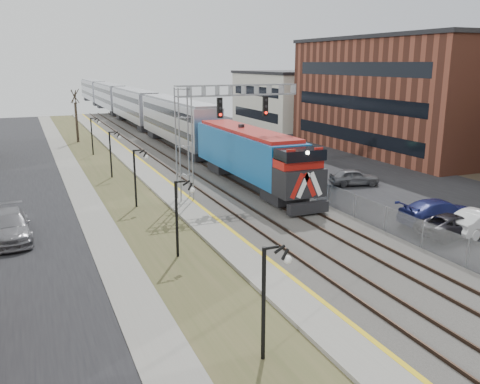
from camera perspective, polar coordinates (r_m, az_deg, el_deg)
street_west at (r=41.65m, az=-23.70°, el=-0.25°), size 7.00×120.00×0.04m
sidewalk at (r=41.79m, az=-17.56°, el=0.38°), size 2.00×120.00×0.08m
grass_median at (r=42.16m, az=-13.51°, el=0.76°), size 4.00×120.00×0.06m
platform at (r=42.71m, az=-9.55°, el=1.25°), size 2.00×120.00×0.24m
ballast_bed at (r=44.11m, az=-3.24°, el=1.82°), size 8.00×120.00×0.20m
parking_lot at (r=49.41m, az=9.97°, el=2.89°), size 16.00×120.00×0.04m
platform_edge at (r=42.89m, az=-8.42°, el=1.52°), size 0.24×120.00×0.01m
track_near at (r=43.45m, az=-5.72°, el=1.81°), size 1.58×120.00×0.15m
track_far at (r=44.59m, az=-1.43°, el=2.21°), size 1.58×120.00×0.15m
train at (r=84.43m, az=-12.24°, el=9.46°), size 3.00×108.65×5.33m
signal_gantry at (r=35.76m, az=-3.71°, el=7.80°), size 9.00×1.07×8.15m
lampposts at (r=25.85m, az=-7.30°, el=-2.96°), size 0.14×62.14×4.00m
fence at (r=45.53m, az=1.73°, el=3.13°), size 0.04×120.00×1.60m
buildings_east at (r=54.83m, az=25.08°, el=9.53°), size 16.00×76.00×15.00m
car_lot_c at (r=31.40m, az=22.85°, el=-3.49°), size 4.70×2.40×1.27m
car_lot_d at (r=33.17m, az=21.52°, el=-2.19°), size 5.45×2.43×1.55m
car_lot_e at (r=41.84m, az=12.69°, el=1.60°), size 4.21×2.62×1.34m
car_lot_f at (r=50.94m, az=4.01°, el=4.25°), size 4.67×1.92×1.50m
car_street_b at (r=31.04m, az=-24.52°, el=-3.56°), size 2.51×5.54×1.57m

